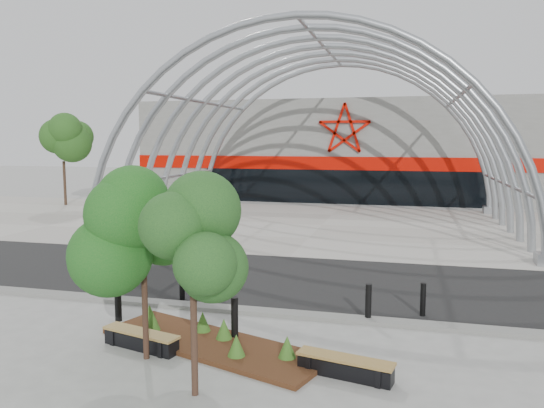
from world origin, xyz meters
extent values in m
plane|color=gray|center=(0.00, 0.00, 0.00)|extent=(140.00, 140.00, 0.00)
cube|color=black|center=(0.00, 3.50, 0.01)|extent=(140.00, 7.00, 0.02)
cube|color=#A6A096|center=(0.00, 15.50, 0.02)|extent=(60.00, 17.00, 0.04)
cube|color=slate|center=(0.00, -0.25, 0.06)|extent=(60.00, 0.50, 0.12)
cube|color=slate|center=(0.00, 33.50, 4.00)|extent=(34.00, 15.00, 8.00)
cube|color=black|center=(0.00, 26.05, 1.30)|extent=(22.00, 0.25, 2.60)
cube|color=#BE0A00|center=(0.00, 26.05, 3.10)|extent=(34.00, 0.30, 1.00)
torus|color=#979CA1|center=(0.00, 8.00, 0.00)|extent=(20.36, 0.36, 20.36)
torus|color=#979CA1|center=(0.00, 10.50, 0.00)|extent=(20.36, 0.36, 20.36)
torus|color=#979CA1|center=(0.00, 13.00, 0.00)|extent=(20.36, 0.36, 20.36)
torus|color=#979CA1|center=(0.00, 15.50, 0.00)|extent=(20.36, 0.36, 20.36)
torus|color=#979CA1|center=(0.00, 18.00, 0.00)|extent=(20.36, 0.36, 20.36)
torus|color=#979CA1|center=(0.00, 20.50, 0.00)|extent=(20.36, 0.36, 20.36)
torus|color=#979CA1|center=(0.00, 23.00, 0.00)|extent=(20.36, 0.36, 20.36)
cylinder|color=#979CA1|center=(9.66, 15.50, 2.59)|extent=(0.20, 15.00, 0.20)
cylinder|color=#979CA1|center=(7.07, 15.50, 7.07)|extent=(0.20, 15.00, 0.20)
cylinder|color=#979CA1|center=(0.00, 15.50, 10.00)|extent=(0.20, 15.00, 0.20)
cylinder|color=#979CA1|center=(-7.07, 15.50, 7.07)|extent=(0.20, 15.00, 0.20)
cylinder|color=#979CA1|center=(-9.66, 15.50, 2.59)|extent=(0.20, 15.00, 0.20)
cube|color=#979CA1|center=(-10.00, 8.00, 0.25)|extent=(0.80, 0.80, 0.50)
cube|color=#979CA1|center=(-10.00, 23.00, 0.25)|extent=(0.80, 0.80, 0.50)
cube|color=#979CA1|center=(10.00, 23.00, 0.25)|extent=(0.80, 0.80, 0.50)
cube|color=#3A1C0E|center=(0.26, -2.81, 0.05)|extent=(5.96, 3.52, 0.11)
cone|color=#3D7123|center=(-1.46, -2.45, 0.36)|extent=(0.39, 0.39, 0.49)
cone|color=#3D7123|center=(0.48, -2.54, 0.36)|extent=(0.39, 0.39, 0.49)
cone|color=#3D7123|center=(1.09, -3.45, 0.36)|extent=(0.39, 0.39, 0.49)
cone|color=#3D7123|center=(-0.21, -2.19, 0.36)|extent=(0.39, 0.39, 0.49)
cone|color=#3D7123|center=(2.20, -3.25, 0.36)|extent=(0.39, 0.39, 0.49)
cone|color=#3D7123|center=(-1.77, -1.99, 0.36)|extent=(0.39, 0.39, 0.49)
cylinder|color=black|center=(-0.90, -3.85, 1.05)|extent=(0.13, 0.13, 2.09)
ellipsoid|color=#0F5116|center=(-0.90, -3.85, 2.95)|extent=(1.80, 1.80, 2.29)
cylinder|color=#341F18|center=(0.82, -5.17, 0.98)|extent=(0.13, 0.13, 1.95)
ellipsoid|color=#183E1C|center=(0.82, -5.17, 2.75)|extent=(1.61, 1.61, 2.13)
cube|color=black|center=(-1.29, -3.36, 0.17)|extent=(2.01, 0.87, 0.34)
cube|color=black|center=(-2.01, -3.17, 0.20)|extent=(0.23, 0.45, 0.40)
cube|color=black|center=(-0.58, -3.55, 0.20)|extent=(0.23, 0.45, 0.40)
cube|color=olive|center=(-1.29, -3.36, 0.40)|extent=(2.08, 0.95, 0.06)
cube|color=black|center=(3.52, -3.68, 0.17)|extent=(2.02, 0.79, 0.34)
cube|color=black|center=(2.79, -3.52, 0.20)|extent=(0.21, 0.45, 0.40)
cube|color=black|center=(4.25, -3.83, 0.20)|extent=(0.21, 0.45, 0.40)
cube|color=olive|center=(3.52, -3.68, 0.40)|extent=(2.08, 0.87, 0.06)
cylinder|color=black|center=(-2.82, -1.76, 0.57)|extent=(0.18, 0.18, 1.14)
cylinder|color=black|center=(-1.90, 0.35, 0.50)|extent=(0.16, 0.16, 1.01)
cylinder|color=black|center=(0.68, -2.34, 0.54)|extent=(0.17, 0.17, 1.09)
cylinder|color=black|center=(3.74, -0.14, 0.52)|extent=(0.17, 0.17, 1.03)
cylinder|color=black|center=(5.18, 0.67, 0.47)|extent=(0.15, 0.15, 0.94)
cylinder|color=black|center=(-20.00, 20.00, 1.65)|extent=(0.20, 0.20, 3.30)
ellipsoid|color=#1C4314|center=(-20.00, 20.00, 4.65)|extent=(3.00, 3.00, 3.60)
camera|label=1|loc=(4.65, -14.18, 4.89)|focal=35.00mm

